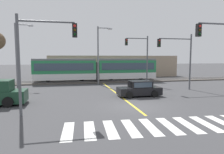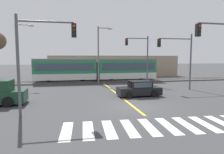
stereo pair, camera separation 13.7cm
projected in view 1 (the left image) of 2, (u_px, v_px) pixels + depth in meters
name	position (u px, v px, depth m)	size (l,w,h in m)	color
ground_plane	(134.00, 106.00, 15.45)	(200.00, 200.00, 0.00)	#3D3D3F
track_bed	(101.00, 81.00, 31.02)	(120.00, 4.00, 0.18)	#4C4742
rail_near	(102.00, 81.00, 30.31)	(120.00, 0.08, 0.10)	#939399
rail_far	(101.00, 80.00, 31.71)	(120.00, 0.08, 0.10)	#939399
light_rail_tram	(97.00, 69.00, 30.68)	(18.50, 2.64, 3.43)	silver
crosswalk_stripe_0	(68.00, 131.00, 10.22)	(0.56, 2.80, 0.01)	silver
crosswalk_stripe_1	(90.00, 130.00, 10.38)	(0.56, 2.80, 0.01)	silver
crosswalk_stripe_2	(110.00, 129.00, 10.55)	(0.56, 2.80, 0.01)	silver
crosswalk_stripe_3	(131.00, 128.00, 10.71)	(0.56, 2.80, 0.01)	silver
crosswalk_stripe_4	(150.00, 127.00, 10.88)	(0.56, 2.80, 0.01)	silver
crosswalk_stripe_5	(169.00, 126.00, 11.04)	(0.56, 2.80, 0.01)	silver
crosswalk_stripe_6	(188.00, 125.00, 11.21)	(0.56, 2.80, 0.01)	silver
crosswalk_stripe_7	(206.00, 124.00, 11.37)	(0.56, 2.80, 0.01)	silver
crosswalk_stripe_8	(223.00, 123.00, 11.53)	(0.56, 2.80, 0.01)	silver
lane_centre_line	(117.00, 93.00, 21.00)	(0.20, 16.62, 0.01)	gold
sedan_crossing	(139.00, 89.00, 19.50)	(4.24, 2.00, 1.52)	black
traffic_light_near_left	(38.00, 50.00, 12.69)	(3.75, 0.38, 6.45)	#515459
traffic_light_far_right	(140.00, 53.00, 27.14)	(3.25, 0.38, 6.69)	#515459
traffic_light_mid_right	(180.00, 54.00, 22.91)	(4.25, 0.38, 6.45)	#515459
street_lamp_west	(18.00, 51.00, 25.66)	(2.28, 0.28, 8.16)	slate
street_lamp_centre	(99.00, 52.00, 27.57)	(2.06, 0.28, 8.01)	slate
building_backdrop_far	(113.00, 66.00, 40.28)	(24.93, 6.00, 4.13)	gray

